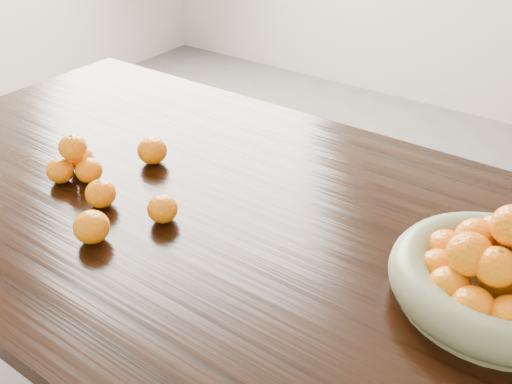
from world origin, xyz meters
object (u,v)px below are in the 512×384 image
Objects in this scene: orange_pyramid at (76,161)px; loose_orange_0 at (101,194)px; dining_table at (260,256)px; fruit_bowl at (498,276)px.

loose_orange_0 is (0.13, -0.05, -0.01)m from orange_pyramid.
orange_pyramid reaches higher than loose_orange_0.
dining_table is 0.47m from fruit_bowl.
loose_orange_0 is at bearing -153.91° from dining_table.
fruit_bowl is at bearing 5.26° from dining_table.
loose_orange_0 reaches higher than dining_table.
fruit_bowl is 0.77m from loose_orange_0.
orange_pyramid is (-0.88, -0.14, -0.01)m from fruit_bowl.
loose_orange_0 is (-0.75, -0.19, -0.02)m from fruit_bowl.
dining_table is at bearing 26.09° from loose_orange_0.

